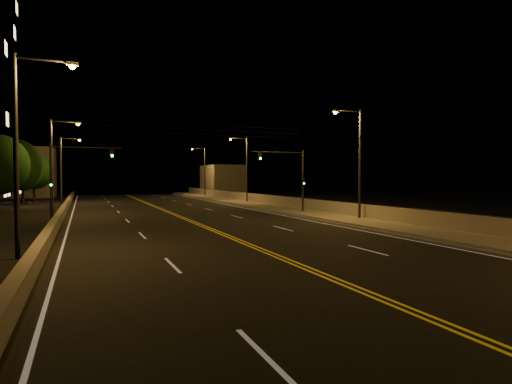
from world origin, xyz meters
name	(u,v)px	position (x,y,z in m)	size (l,w,h in m)	color
ground	(507,351)	(0.00, 0.00, 0.00)	(160.00, 160.00, 0.00)	black
road	(215,231)	(0.00, 20.00, 0.01)	(18.00, 120.00, 0.02)	black
sidewalk	(358,222)	(10.80, 20.00, 0.15)	(3.60, 120.00, 0.30)	gray
curb	(336,224)	(8.93, 20.00, 0.07)	(0.14, 120.00, 0.15)	gray
parapet_wall	(377,212)	(12.45, 20.00, 0.80)	(0.30, 120.00, 1.00)	gray
jersey_barrier	(50,233)	(-9.34, 20.00, 0.36)	(0.45, 120.00, 0.72)	gray
distant_building_right	(222,180)	(16.50, 70.48, 2.80)	(6.00, 10.00, 5.61)	gray
distant_building_left	(29,173)	(-16.00, 74.67, 4.16)	(8.00, 8.00, 8.32)	gray
parapet_rail	(377,205)	(12.45, 20.00, 1.33)	(0.06, 0.06, 120.00)	black
lane_markings	(215,231)	(0.00, 19.93, 0.02)	(17.32, 116.00, 0.00)	silver
streetlight_1	(357,157)	(11.50, 21.25, 4.93)	(2.55, 0.28, 8.47)	#2D2D33
streetlight_2	(245,165)	(11.50, 45.27, 4.93)	(2.55, 0.28, 8.47)	#2D2D33
streetlight_3	(203,168)	(11.50, 65.62, 4.93)	(2.55, 0.28, 8.47)	#2D2D33
streetlight_4	(24,140)	(-9.90, 14.33, 4.93)	(2.55, 0.28, 8.47)	#2D2D33
streetlight_5	(55,160)	(-9.90, 35.95, 4.93)	(2.55, 0.28, 8.47)	#2D2D33
streetlight_6	(64,165)	(-9.90, 53.84, 4.93)	(2.55, 0.28, 8.47)	#2D2D33
traffic_signal_right	(293,174)	(9.97, 28.79, 3.71)	(5.11, 0.31, 5.82)	#2D2D33
traffic_signal_left	(66,173)	(-8.77, 28.79, 3.71)	(5.11, 0.31, 5.82)	#2D2D33
overhead_wires	(182,129)	(0.00, 29.50, 7.40)	(22.00, 0.03, 0.83)	black
tree_1	(14,165)	(-14.53, 47.00, 4.76)	(5.57, 5.57, 7.55)	black
tree_2	(22,173)	(-14.77, 55.66, 3.93)	(4.60, 4.60, 6.24)	black
tree_3	(34,171)	(-13.82, 59.24, 4.19)	(4.90, 4.90, 6.65)	black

